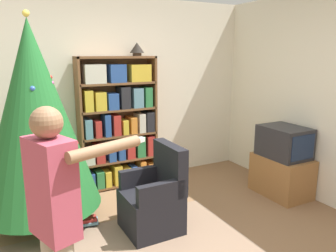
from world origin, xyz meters
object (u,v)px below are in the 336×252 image
(bookshelf, at_px, (119,124))
(television, at_px, (284,142))
(christmas_tree, at_px, (35,117))
(table_lamp, at_px, (137,48))
(armchair, at_px, (154,201))
(standing_person, at_px, (56,214))

(bookshelf, xyz_separation_m, television, (1.79, -1.29, -0.17))
(bookshelf, bearing_deg, christmas_tree, -150.67)
(bookshelf, bearing_deg, table_lamp, 1.17)
(bookshelf, xyz_separation_m, christmas_tree, (-1.12, -0.63, 0.31))
(bookshelf, bearing_deg, television, -35.79)
(christmas_tree, relative_size, armchair, 2.46)
(bookshelf, relative_size, standing_person, 1.15)
(television, relative_size, table_lamp, 3.00)
(christmas_tree, distance_m, table_lamp, 1.70)
(armchair, xyz_separation_m, table_lamp, (0.38, 1.32, 1.59))
(christmas_tree, xyz_separation_m, standing_person, (-0.09, -1.72, -0.28))
(standing_person, distance_m, table_lamp, 2.96)
(armchair, bearing_deg, bookshelf, 175.64)
(armchair, xyz_separation_m, standing_person, (-1.13, -1.04, 0.61))
(christmas_tree, bearing_deg, standing_person, -92.96)
(bookshelf, distance_m, television, 2.21)
(christmas_tree, relative_size, standing_person, 1.44)
(television, height_order, armchair, television)
(television, bearing_deg, standing_person, -160.61)
(table_lamp, bearing_deg, bookshelf, -178.83)
(bookshelf, xyz_separation_m, table_lamp, (0.29, 0.01, 1.02))
(standing_person, xyz_separation_m, table_lamp, (1.50, 2.35, 0.98))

